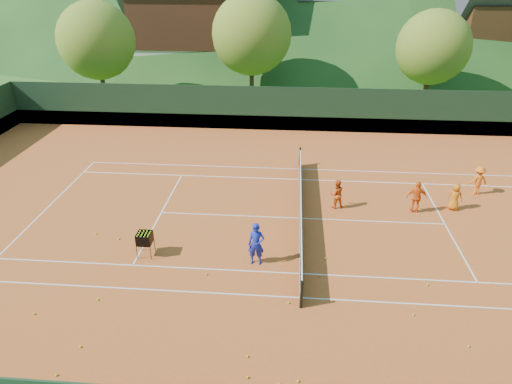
# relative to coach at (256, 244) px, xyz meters

# --- Properties ---
(ground) EXTENTS (400.00, 400.00, 0.00)m
(ground) POSITION_rel_coach_xyz_m (1.70, 3.58, -0.88)
(ground) COLOR #2B551A
(ground) RESTS_ON ground
(clay_court) EXTENTS (40.00, 24.00, 0.02)m
(clay_court) POSITION_rel_coach_xyz_m (1.70, 3.58, -0.87)
(clay_court) COLOR #B54F1D
(clay_court) RESTS_ON ground
(coach) EXTENTS (0.64, 0.43, 1.72)m
(coach) POSITION_rel_coach_xyz_m (0.00, 0.00, 0.00)
(coach) COLOR #1826A0
(coach) RESTS_ON clay_court
(student_a) EXTENTS (0.77, 0.66, 1.40)m
(student_a) POSITION_rel_coach_xyz_m (3.38, 4.76, -0.16)
(student_a) COLOR #E05113
(student_a) RESTS_ON clay_court
(student_b) EXTENTS (0.93, 0.44, 1.55)m
(student_b) POSITION_rel_coach_xyz_m (7.00, 4.60, -0.09)
(student_b) COLOR orange
(student_b) RESTS_ON clay_court
(student_c) EXTENTS (0.74, 0.61, 1.30)m
(student_c) POSITION_rel_coach_xyz_m (8.84, 5.01, -0.21)
(student_c) COLOR #CE6A12
(student_c) RESTS_ON clay_court
(student_d) EXTENTS (1.03, 0.70, 1.47)m
(student_d) POSITION_rel_coach_xyz_m (10.45, 6.75, -0.13)
(student_d) COLOR orange
(student_d) RESTS_ON clay_court
(tennis_ball_0) EXTENTS (0.07, 0.07, 0.07)m
(tennis_ball_0) POSITION_rel_coach_xyz_m (1.09, -5.60, -0.83)
(tennis_ball_0) COLOR #B1D824
(tennis_ball_0) RESTS_ON clay_court
(tennis_ball_1) EXTENTS (0.07, 0.07, 0.07)m
(tennis_ball_1) POSITION_rel_coach_xyz_m (5.38, -2.51, -0.83)
(tennis_ball_1) COLOR #B1D824
(tennis_ball_1) RESTS_ON clay_court
(tennis_ball_2) EXTENTS (0.07, 0.07, 0.07)m
(tennis_ball_2) POSITION_rel_coach_xyz_m (0.13, -4.70, -0.83)
(tennis_ball_2) COLOR #B1D824
(tennis_ball_2) RESTS_ON clay_court
(tennis_ball_3) EXTENTS (0.07, 0.07, 0.07)m
(tennis_ball_3) POSITION_rel_coach_xyz_m (6.74, -3.76, -0.83)
(tennis_ball_3) COLOR #B1D824
(tennis_ball_3) RESTS_ON clay_court
(tennis_ball_4) EXTENTS (0.07, 0.07, 0.07)m
(tennis_ball_4) POSITION_rel_coach_xyz_m (-5.24, -2.61, -0.83)
(tennis_ball_4) COLOR #B1D824
(tennis_ball_4) RESTS_ON clay_court
(tennis_ball_5) EXTENTS (0.07, 0.07, 0.07)m
(tennis_ball_5) POSITION_rel_coach_xyz_m (-4.93, -4.74, -0.83)
(tennis_ball_5) COLOR #B1D824
(tennis_ball_5) RESTS_ON clay_court
(tennis_ball_6) EXTENTS (0.07, 0.07, 0.07)m
(tennis_ball_6) POSITION_rel_coach_xyz_m (1.61, -5.47, -0.83)
(tennis_ball_6) COLOR #B1D824
(tennis_ball_6) RESTS_ON clay_court
(tennis_ball_7) EXTENTS (0.07, 0.07, 0.07)m
(tennis_ball_7) POSITION_rel_coach_xyz_m (0.21, -5.46, -0.83)
(tennis_ball_7) COLOR #B1D824
(tennis_ball_7) RESTS_ON clay_court
(tennis_ball_8) EXTENTS (0.07, 0.07, 0.07)m
(tennis_ball_8) POSITION_rel_coach_xyz_m (1.97, 2.20, -0.83)
(tennis_ball_8) COLOR #B1D824
(tennis_ball_8) RESTS_ON clay_court
(tennis_ball_9) EXTENTS (0.07, 0.07, 0.07)m
(tennis_ball_9) POSITION_rel_coach_xyz_m (-6.97, 1.50, -0.83)
(tennis_ball_9) COLOR #B1D824
(tennis_ball_9) RESTS_ON clay_court
(tennis_ball_10) EXTENTS (0.07, 0.07, 0.07)m
(tennis_ball_10) POSITION_rel_coach_xyz_m (-1.77, -0.92, -0.83)
(tennis_ball_10) COLOR #B1D824
(tennis_ball_10) RESTS_ON clay_court
(tennis_ball_11) EXTENTS (0.07, 0.07, 0.07)m
(tennis_ball_11) POSITION_rel_coach_xyz_m (2.42, -0.65, -0.83)
(tennis_ball_11) COLOR #B1D824
(tennis_ball_11) RESTS_ON clay_court
(tennis_ball_12) EXTENTS (0.07, 0.07, 0.07)m
(tennis_ball_12) POSITION_rel_coach_xyz_m (-5.86, 1.18, -0.83)
(tennis_ball_12) COLOR #B1D824
(tennis_ball_12) RESTS_ON clay_court
(tennis_ball_13) EXTENTS (0.07, 0.07, 0.07)m
(tennis_ball_13) POSITION_rel_coach_xyz_m (-7.05, -3.47, -0.83)
(tennis_ball_13) COLOR #B1D824
(tennis_ball_13) RESTS_ON clay_court
(tennis_ball_14) EXTENTS (0.07, 0.07, 0.07)m
(tennis_ball_14) POSITION_rel_coach_xyz_m (1.29, -2.25, -0.83)
(tennis_ball_14) COLOR #B1D824
(tennis_ball_14) RESTS_ON clay_court
(tennis_ball_15) EXTENTS (0.07, 0.07, 0.07)m
(tennis_ball_15) POSITION_rel_coach_xyz_m (2.67, 0.48, -0.83)
(tennis_ball_15) COLOR #B1D824
(tennis_ball_15) RESTS_ON clay_court
(tennis_ball_16) EXTENTS (0.07, 0.07, 0.07)m
(tennis_ball_16) POSITION_rel_coach_xyz_m (6.24, -0.88, -0.83)
(tennis_ball_16) COLOR #B1D824
(tennis_ball_16) RESTS_ON clay_court
(tennis_ball_17) EXTENTS (0.07, 0.07, 0.07)m
(tennis_ball_17) POSITION_rel_coach_xyz_m (-5.15, -5.81, -0.83)
(tennis_ball_17) COLOR #B1D824
(tennis_ball_17) RESTS_ON clay_court
(court_lines) EXTENTS (23.83, 11.03, 0.00)m
(court_lines) POSITION_rel_coach_xyz_m (1.70, 3.58, -0.86)
(court_lines) COLOR white
(court_lines) RESTS_ON clay_court
(tennis_net) EXTENTS (0.10, 12.07, 1.10)m
(tennis_net) POSITION_rel_coach_xyz_m (1.70, 3.58, -0.36)
(tennis_net) COLOR black
(tennis_net) RESTS_ON clay_court
(perimeter_fence) EXTENTS (40.40, 24.24, 3.00)m
(perimeter_fence) POSITION_rel_coach_xyz_m (1.70, 3.58, 0.39)
(perimeter_fence) COLOR black
(perimeter_fence) RESTS_ON clay_court
(ball_hopper) EXTENTS (0.57, 0.57, 1.00)m
(ball_hopper) POSITION_rel_coach_xyz_m (-4.38, 0.19, -0.11)
(ball_hopper) COLOR black
(ball_hopper) RESTS_ON clay_court
(chalet_left) EXTENTS (13.80, 9.93, 12.92)m
(chalet_left) POSITION_rel_coach_xyz_m (-8.30, 33.58, 4.77)
(chalet_left) COLOR beige
(chalet_left) RESTS_ON ground
(chalet_mid) EXTENTS (12.65, 8.82, 11.45)m
(chalet_mid) POSITION_rel_coach_xyz_m (7.70, 37.58, 4.11)
(chalet_mid) COLOR beige
(chalet_mid) RESTS_ON ground
(chalet_right) EXTENTS (11.50, 8.82, 11.91)m
(chalet_right) POSITION_rel_coach_xyz_m (21.70, 33.58, 4.38)
(chalet_right) COLOR beige
(chalet_right) RESTS_ON ground
(tree_a) EXTENTS (6.00, 6.00, 7.88)m
(tree_a) POSITION_rel_coach_xyz_m (-14.30, 21.58, 3.99)
(tree_a) COLOR #3F2919
(tree_a) RESTS_ON ground
(tree_b) EXTENTS (6.40, 6.40, 8.40)m
(tree_b) POSITION_rel_coach_xyz_m (-2.30, 23.58, 4.31)
(tree_b) COLOR #3C2418
(tree_b) RESTS_ON ground
(tree_c) EXTENTS (5.60, 5.60, 7.35)m
(tree_c) POSITION_rel_coach_xyz_m (11.70, 22.58, 3.66)
(tree_c) COLOR #3D2618
(tree_c) RESTS_ON ground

